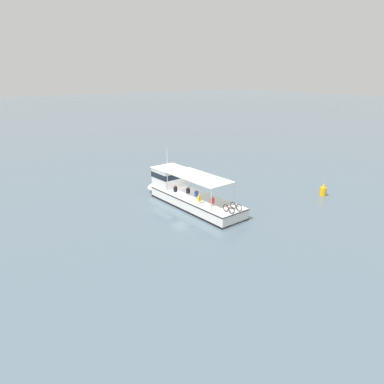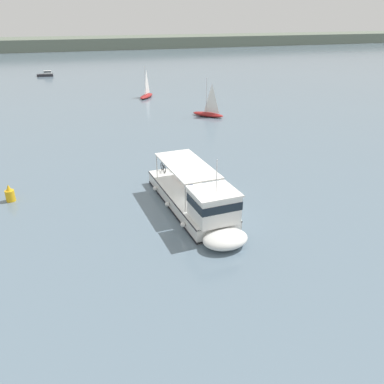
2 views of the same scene
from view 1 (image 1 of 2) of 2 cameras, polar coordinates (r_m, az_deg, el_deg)
The scene contains 3 objects.
ground_plane at distance 35.05m, azimuth -1.85°, elevation -1.50°, with size 400.00×400.00×0.00m, color slate.
ferry_main at distance 34.26m, azimuth -1.07°, elevation -0.18°, with size 3.94×12.95×5.32m.
channel_buoy at distance 39.00m, azimuth 21.01°, elevation 0.24°, with size 0.70×0.70×1.40m.
Camera 1 is at (18.71, 26.98, 12.27)m, focal length 32.02 mm.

